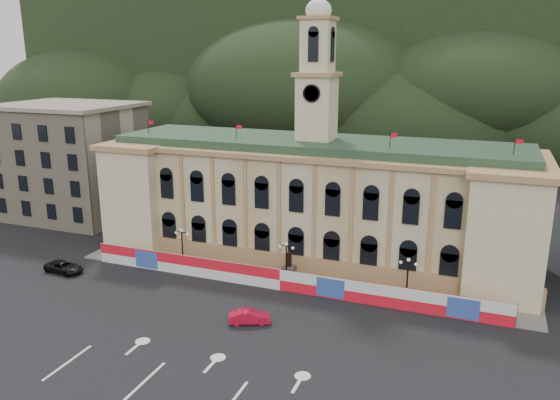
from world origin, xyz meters
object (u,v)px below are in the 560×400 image
at_px(lamp_center, 286,259).
at_px(red_sedan, 250,317).
at_px(black_suv, 64,267).
at_px(statue, 289,271).

bearing_deg(lamp_center, red_sedan, -90.04).
distance_m(lamp_center, black_suv, 27.87).
relative_size(lamp_center, red_sedan, 1.15).
bearing_deg(black_suv, statue, -69.63).
relative_size(statue, lamp_center, 0.72).
bearing_deg(statue, lamp_center, -90.00).
xyz_separation_m(lamp_center, red_sedan, (-0.01, -10.57, -2.38)).
bearing_deg(lamp_center, statue, 90.00).
xyz_separation_m(statue, red_sedan, (-0.01, -11.57, -0.49)).
xyz_separation_m(lamp_center, black_suv, (-26.92, -6.80, -2.37)).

